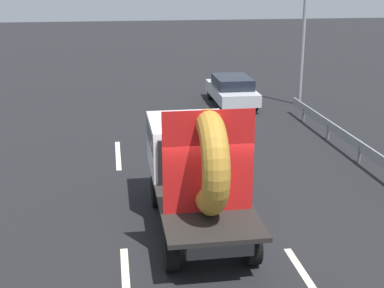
# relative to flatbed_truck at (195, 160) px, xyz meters

# --- Properties ---
(ground_plane) EXTENTS (120.00, 120.00, 0.00)m
(ground_plane) POSITION_rel_flatbed_truck_xyz_m (0.11, -0.92, -1.56)
(ground_plane) COLOR black
(flatbed_truck) EXTENTS (2.02, 5.20, 3.23)m
(flatbed_truck) POSITION_rel_flatbed_truck_xyz_m (0.00, 0.00, 0.00)
(flatbed_truck) COLOR black
(flatbed_truck) RESTS_ON ground_plane
(distant_sedan) EXTENTS (1.74, 4.06, 1.32)m
(distant_sedan) POSITION_rel_flatbed_truck_xyz_m (3.58, 11.72, -0.85)
(distant_sedan) COLOR black
(distant_sedan) RESTS_ON ground_plane
(traffic_light) EXTENTS (0.42, 0.36, 6.36)m
(traffic_light) POSITION_rel_flatbed_truck_xyz_m (6.70, 11.27, 2.54)
(traffic_light) COLOR gray
(traffic_light) RESTS_ON ground_plane
(guardrail) EXTENTS (0.10, 10.29, 0.71)m
(guardrail) POSITION_rel_flatbed_truck_xyz_m (5.89, 4.60, -1.04)
(guardrail) COLOR gray
(guardrail) RESTS_ON ground_plane
(lane_dash_left_near) EXTENTS (0.16, 2.42, 0.01)m
(lane_dash_left_near) POSITION_rel_flatbed_truck_xyz_m (-1.79, -2.47, -1.56)
(lane_dash_left_near) COLOR beige
(lane_dash_left_near) RESTS_ON ground_plane
(lane_dash_left_far) EXTENTS (0.16, 2.96, 0.01)m
(lane_dash_left_far) POSITION_rel_flatbed_truck_xyz_m (-1.79, 5.22, -1.56)
(lane_dash_left_far) COLOR beige
(lane_dash_left_far) RESTS_ON ground_plane
(lane_dash_right_near) EXTENTS (0.16, 2.03, 0.01)m
(lane_dash_right_near) POSITION_rel_flatbed_truck_xyz_m (1.79, -2.82, -1.56)
(lane_dash_right_near) COLOR beige
(lane_dash_right_near) RESTS_ON ground_plane
(lane_dash_right_far) EXTENTS (0.16, 2.58, 0.01)m
(lane_dash_right_far) POSITION_rel_flatbed_truck_xyz_m (1.79, 5.03, -1.56)
(lane_dash_right_far) COLOR beige
(lane_dash_right_far) RESTS_ON ground_plane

